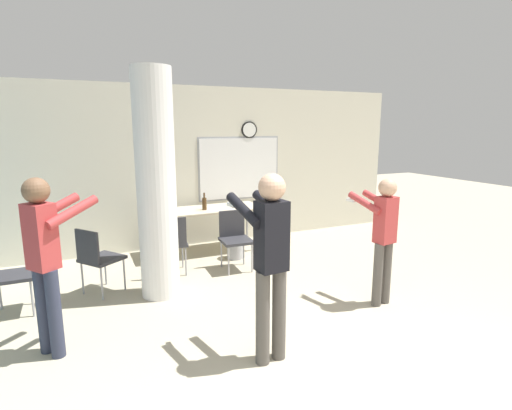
{
  "coord_description": "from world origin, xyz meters",
  "views": [
    {
      "loc": [
        -2.02,
        -1.85,
        2.12
      ],
      "look_at": [
        0.08,
        2.81,
        1.11
      ],
      "focal_mm": 28.0,
      "sensor_mm": 36.0,
      "label": 1
    }
  ],
  "objects_px": {
    "chair_table_front": "(235,236)",
    "person_playing_front": "(270,254)",
    "chair_near_pillar": "(97,256)",
    "chair_by_left_wall": "(5,272)",
    "folding_table": "(207,211)",
    "bottle_on_table": "(204,203)",
    "chair_table_left": "(171,240)",
    "person_playing_side": "(383,231)",
    "person_watching_back": "(46,253)"
  },
  "relations": [
    {
      "from": "folding_table",
      "to": "person_playing_front",
      "type": "relative_size",
      "value": 1.07
    },
    {
      "from": "chair_table_front",
      "to": "person_playing_side",
      "type": "xyz_separation_m",
      "value": [
        1.15,
        -1.85,
        0.39
      ]
    },
    {
      "from": "person_playing_front",
      "to": "chair_near_pillar",
      "type": "bearing_deg",
      "value": 121.34
    },
    {
      "from": "person_watching_back",
      "to": "person_playing_side",
      "type": "xyz_separation_m",
      "value": [
        3.55,
        -0.42,
        -0.09
      ]
    },
    {
      "from": "folding_table",
      "to": "person_playing_front",
      "type": "distance_m",
      "value": 3.38
    },
    {
      "from": "chair_by_left_wall",
      "to": "person_playing_side",
      "type": "distance_m",
      "value": 4.34
    },
    {
      "from": "chair_table_left",
      "to": "bottle_on_table",
      "type": "bearing_deg",
      "value": 46.1
    },
    {
      "from": "chair_by_left_wall",
      "to": "person_playing_front",
      "type": "distance_m",
      "value": 3.12
    },
    {
      "from": "bottle_on_table",
      "to": "chair_table_left",
      "type": "xyz_separation_m",
      "value": [
        -0.73,
        -0.76,
        -0.35
      ]
    },
    {
      "from": "folding_table",
      "to": "chair_near_pillar",
      "type": "xyz_separation_m",
      "value": [
        -1.8,
        -1.13,
        -0.19
      ]
    },
    {
      "from": "bottle_on_table",
      "to": "chair_by_left_wall",
      "type": "relative_size",
      "value": 0.33
    },
    {
      "from": "chair_by_left_wall",
      "to": "chair_table_left",
      "type": "bearing_deg",
      "value": 13.46
    },
    {
      "from": "folding_table",
      "to": "bottle_on_table",
      "type": "height_order",
      "value": "bottle_on_table"
    },
    {
      "from": "chair_by_left_wall",
      "to": "folding_table",
      "type": "bearing_deg",
      "value": 25.19
    },
    {
      "from": "bottle_on_table",
      "to": "person_playing_front",
      "type": "xyz_separation_m",
      "value": [
        -0.4,
        -3.26,
        0.16
      ]
    },
    {
      "from": "folding_table",
      "to": "person_playing_side",
      "type": "height_order",
      "value": "person_playing_side"
    },
    {
      "from": "chair_by_left_wall",
      "to": "person_playing_side",
      "type": "xyz_separation_m",
      "value": [
        4.05,
        -1.51,
        0.39
      ]
    },
    {
      "from": "person_watching_back",
      "to": "chair_table_front",
      "type": "bearing_deg",
      "value": 30.98
    },
    {
      "from": "chair_near_pillar",
      "to": "person_playing_front",
      "type": "bearing_deg",
      "value": -58.66
    },
    {
      "from": "chair_table_left",
      "to": "person_playing_side",
      "type": "height_order",
      "value": "person_playing_side"
    },
    {
      "from": "chair_table_front",
      "to": "person_watching_back",
      "type": "height_order",
      "value": "person_watching_back"
    },
    {
      "from": "chair_near_pillar",
      "to": "person_playing_side",
      "type": "distance_m",
      "value": 3.53
    },
    {
      "from": "bottle_on_table",
      "to": "chair_near_pillar",
      "type": "relative_size",
      "value": 0.33
    },
    {
      "from": "chair_table_front",
      "to": "chair_table_left",
      "type": "relative_size",
      "value": 1.0
    },
    {
      "from": "chair_by_left_wall",
      "to": "chair_table_left",
      "type": "height_order",
      "value": "same"
    },
    {
      "from": "chair_table_front",
      "to": "chair_by_left_wall",
      "type": "height_order",
      "value": "same"
    },
    {
      "from": "folding_table",
      "to": "chair_table_front",
      "type": "height_order",
      "value": "chair_table_front"
    },
    {
      "from": "folding_table",
      "to": "bottle_on_table",
      "type": "bearing_deg",
      "value": -132.42
    },
    {
      "from": "chair_table_left",
      "to": "person_playing_front",
      "type": "height_order",
      "value": "person_playing_front"
    },
    {
      "from": "folding_table",
      "to": "person_watching_back",
      "type": "bearing_deg",
      "value": -133.42
    },
    {
      "from": "chair_table_left",
      "to": "person_playing_side",
      "type": "xyz_separation_m",
      "value": [
        2.07,
        -1.98,
        0.39
      ]
    },
    {
      "from": "person_playing_front",
      "to": "folding_table",
      "type": "bearing_deg",
      "value": 82.05
    },
    {
      "from": "bottle_on_table",
      "to": "chair_table_left",
      "type": "height_order",
      "value": "bottle_on_table"
    },
    {
      "from": "person_watching_back",
      "to": "person_playing_front",
      "type": "distance_m",
      "value": 2.03
    },
    {
      "from": "chair_near_pillar",
      "to": "person_playing_side",
      "type": "bearing_deg",
      "value": -28.69
    },
    {
      "from": "chair_by_left_wall",
      "to": "chair_near_pillar",
      "type": "bearing_deg",
      "value": 10.18
    },
    {
      "from": "chair_table_front",
      "to": "chair_by_left_wall",
      "type": "bearing_deg",
      "value": -173.25
    },
    {
      "from": "person_playing_side",
      "to": "person_playing_front",
      "type": "height_order",
      "value": "person_playing_front"
    },
    {
      "from": "bottle_on_table",
      "to": "chair_near_pillar",
      "type": "distance_m",
      "value": 2.07
    },
    {
      "from": "person_watching_back",
      "to": "folding_table",
      "type": "bearing_deg",
      "value": 46.58
    },
    {
      "from": "chair_by_left_wall",
      "to": "person_watching_back",
      "type": "xyz_separation_m",
      "value": [
        0.51,
        -1.09,
        0.48
      ]
    },
    {
      "from": "bottle_on_table",
      "to": "chair_table_front",
      "type": "xyz_separation_m",
      "value": [
        0.19,
        -0.89,
        -0.35
      ]
    },
    {
      "from": "bottle_on_table",
      "to": "person_playing_side",
      "type": "relative_size",
      "value": 0.19
    },
    {
      "from": "bottle_on_table",
      "to": "chair_near_pillar",
      "type": "height_order",
      "value": "bottle_on_table"
    },
    {
      "from": "person_playing_side",
      "to": "chair_by_left_wall",
      "type": "bearing_deg",
      "value": 159.57
    },
    {
      "from": "chair_table_front",
      "to": "chair_near_pillar",
      "type": "height_order",
      "value": "same"
    },
    {
      "from": "chair_table_front",
      "to": "person_playing_front",
      "type": "bearing_deg",
      "value": -103.94
    },
    {
      "from": "bottle_on_table",
      "to": "chair_table_left",
      "type": "distance_m",
      "value": 1.11
    },
    {
      "from": "chair_near_pillar",
      "to": "chair_by_left_wall",
      "type": "distance_m",
      "value": 0.99
    },
    {
      "from": "chair_table_front",
      "to": "person_playing_front",
      "type": "relative_size",
      "value": 0.5
    }
  ]
}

